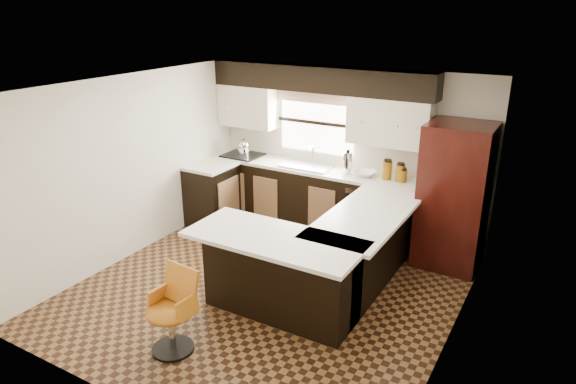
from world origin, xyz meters
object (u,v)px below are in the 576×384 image
Objects in this scene: peninsula_long at (361,251)px; bar_chair at (170,313)px; peninsula_return at (281,276)px; refrigerator at (454,196)px.

peninsula_long reaches higher than bar_chair.
peninsula_long and peninsula_return have the same top height.
peninsula_return is 1.26m from bar_chair.
peninsula_return is 0.89× the size of refrigerator.
refrigerator is at bearing 55.18° from peninsula_long.
peninsula_return is 1.94× the size of bar_chair.
peninsula_return reaches higher than bar_chair.
peninsula_long is 1.18× the size of peninsula_return.
refrigerator is at bearing 58.10° from peninsula_return.
bar_chair is at bearing -118.00° from peninsula_long.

